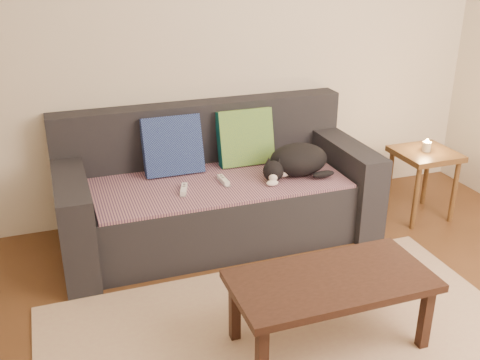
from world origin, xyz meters
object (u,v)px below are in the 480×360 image
object	(u,v)px
cat	(297,161)
sofa	(215,193)
wii_remote_a	(184,189)
wii_remote_b	(223,180)
side_table	(424,163)
coffee_table	(331,286)

from	to	relation	value
cat	sofa	bearing A→B (deg)	-179.18
cat	wii_remote_a	distance (m)	0.80
cat	wii_remote_a	bearing A→B (deg)	-160.32
wii_remote_b	side_table	bearing A→B (deg)	-96.83
cat	side_table	xyz separation A→B (m)	(0.99, -0.07, -0.12)
sofa	wii_remote_a	world-z (taller)	sofa
wii_remote_a	coffee_table	bearing A→B (deg)	-139.62
sofa	coffee_table	world-z (taller)	sofa
wii_remote_b	side_table	xyz separation A→B (m)	(1.50, -0.11, -0.03)
wii_remote_b	wii_remote_a	bearing A→B (deg)	98.51
sofa	wii_remote_a	bearing A→B (deg)	-145.00
sofa	cat	world-z (taller)	sofa
wii_remote_a	wii_remote_b	size ratio (longest dim) A/B	1.00
wii_remote_b	coffee_table	world-z (taller)	wii_remote_b
side_table	wii_remote_b	bearing A→B (deg)	175.72
sofa	cat	size ratio (longest dim) A/B	3.91
cat	side_table	distance (m)	1.00
sofa	cat	distance (m)	0.60
sofa	side_table	world-z (taller)	sofa
cat	coffee_table	xyz separation A→B (m)	(-0.34, -1.16, -0.19)
wii_remote_a	wii_remote_b	bearing A→B (deg)	-60.01
wii_remote_a	cat	bearing A→B (deg)	-69.88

